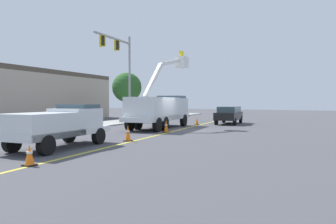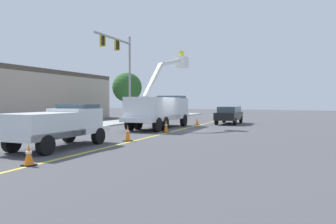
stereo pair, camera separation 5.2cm
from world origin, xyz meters
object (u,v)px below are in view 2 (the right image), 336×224
(passing_minivan, at_px, (229,114))
(traffic_signal_mast, at_px, (122,62))
(traffic_cone_trailing, at_px, (197,121))
(utility_bucket_truck, at_px, (160,109))
(traffic_cone_leading, at_px, (29,155))
(traffic_cone_mid_front, at_px, (128,133))
(traffic_cone_mid_rear, at_px, (166,126))
(service_pickup_truck, at_px, (58,124))

(passing_minivan, xyz_separation_m, traffic_signal_mast, (-4.70, 9.39, 5.05))
(passing_minivan, xyz_separation_m, traffic_cone_trailing, (-2.95, 2.11, -0.60))
(utility_bucket_truck, relative_size, traffic_cone_leading, 11.40)
(traffic_signal_mast, bearing_deg, traffic_cone_mid_front, -141.49)
(passing_minivan, bearing_deg, utility_bucket_truck, 155.27)
(traffic_cone_leading, xyz_separation_m, traffic_cone_mid_rear, (12.40, 1.53, 0.06))
(traffic_cone_trailing, bearing_deg, traffic_cone_leading, -173.23)
(traffic_cone_leading, bearing_deg, traffic_cone_mid_rear, 7.04)
(utility_bucket_truck, height_order, traffic_cone_mid_front, utility_bucket_truck)
(passing_minivan, bearing_deg, traffic_cone_mid_rear, 172.74)
(traffic_cone_mid_front, distance_m, traffic_signal_mast, 14.93)
(traffic_cone_mid_front, bearing_deg, traffic_cone_mid_rear, 5.76)
(traffic_cone_mid_front, height_order, traffic_cone_mid_rear, traffic_cone_mid_front)
(utility_bucket_truck, bearing_deg, traffic_cone_leading, -166.48)
(utility_bucket_truck, xyz_separation_m, traffic_signal_mast, (2.73, 5.96, 4.42))
(service_pickup_truck, height_order, traffic_cone_mid_front, service_pickup_truck)
(service_pickup_truck, xyz_separation_m, traffic_cone_trailing, (16.29, 0.01, -0.75))
(traffic_cone_mid_rear, height_order, traffic_signal_mast, traffic_signal_mast)
(utility_bucket_truck, bearing_deg, service_pickup_truck, -173.60)
(service_pickup_truck, bearing_deg, passing_minivan, -6.24)
(utility_bucket_truck, distance_m, traffic_signal_mast, 7.91)
(traffic_cone_trailing, bearing_deg, utility_bucket_truck, 163.64)
(traffic_cone_mid_front, bearing_deg, utility_bucket_truck, 18.16)
(traffic_cone_mid_rear, relative_size, traffic_cone_trailing, 1.14)
(traffic_cone_mid_front, relative_size, traffic_cone_trailing, 1.18)
(traffic_cone_mid_rear, xyz_separation_m, traffic_signal_mast, (5.53, 8.09, 5.60))
(traffic_cone_leading, xyz_separation_m, traffic_cone_trailing, (19.68, 2.34, 0.01))
(utility_bucket_truck, distance_m, traffic_cone_trailing, 4.83)
(utility_bucket_truck, relative_size, passing_minivan, 1.69)
(traffic_cone_leading, distance_m, traffic_cone_mid_front, 7.16)
(utility_bucket_truck, distance_m, traffic_cone_mid_rear, 3.70)
(service_pickup_truck, relative_size, passing_minivan, 1.16)
(service_pickup_truck, distance_m, traffic_cone_leading, 4.18)
(traffic_signal_mast, bearing_deg, traffic_cone_leading, -151.78)
(passing_minivan, relative_size, traffic_cone_mid_front, 5.61)
(traffic_cone_leading, distance_m, traffic_cone_mid_rear, 12.49)
(traffic_cone_leading, height_order, traffic_cone_mid_front, traffic_cone_mid_front)
(passing_minivan, distance_m, traffic_cone_trailing, 3.67)
(service_pickup_truck, bearing_deg, traffic_signal_mast, 26.63)
(utility_bucket_truck, bearing_deg, traffic_cone_mid_rear, -142.78)
(traffic_cone_mid_front, bearing_deg, traffic_cone_trailing, 6.08)
(passing_minivan, xyz_separation_m, traffic_cone_leading, (-22.63, -0.23, -0.61))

